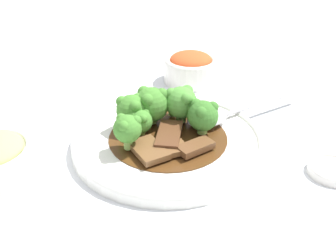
{
  "coord_description": "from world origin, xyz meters",
  "views": [
    {
      "loc": [
        -0.36,
        0.34,
        0.32
      ],
      "look_at": [
        0.0,
        0.0,
        0.03
      ],
      "focal_mm": 42.0,
      "sensor_mm": 36.0,
      "label": 1
    }
  ],
  "objects_px": {
    "broccoli_floret_0": "(203,115)",
    "broccoli_floret_3": "(151,104)",
    "main_plate": "(168,140)",
    "sauce_dish": "(333,169)",
    "broccoli_floret_4": "(132,109)",
    "serving_spoon": "(216,116)",
    "beef_strip_0": "(149,150)",
    "broccoli_floret_2": "(197,111)",
    "side_bowl_kimchi": "(191,67)",
    "beef_strip_2": "(170,149)",
    "broccoli_floret_6": "(127,128)",
    "broccoli_floret_1": "(181,102)",
    "beef_strip_3": "(194,148)",
    "beef_strip_1": "(169,136)",
    "broccoli_floret_7": "(141,121)",
    "broccoli_floret_5": "(172,101)"
  },
  "relations": [
    {
      "from": "main_plate",
      "to": "sauce_dish",
      "type": "relative_size",
      "value": 4.35
    },
    {
      "from": "broccoli_floret_0",
      "to": "side_bowl_kimchi",
      "type": "xyz_separation_m",
      "value": [
        0.17,
        -0.15,
        -0.02
      ]
    },
    {
      "from": "broccoli_floret_1",
      "to": "side_bowl_kimchi",
      "type": "xyz_separation_m",
      "value": [
        0.13,
        -0.15,
        -0.02
      ]
    },
    {
      "from": "beef_strip_3",
      "to": "broccoli_floret_1",
      "type": "xyz_separation_m",
      "value": [
        0.07,
        -0.05,
        0.03
      ]
    },
    {
      "from": "broccoli_floret_2",
      "to": "side_bowl_kimchi",
      "type": "distance_m",
      "value": 0.21
    },
    {
      "from": "broccoli_floret_7",
      "to": "broccoli_floret_6",
      "type": "bearing_deg",
      "value": 114.67
    },
    {
      "from": "main_plate",
      "to": "serving_spoon",
      "type": "distance_m",
      "value": 0.09
    },
    {
      "from": "broccoli_floret_4",
      "to": "serving_spoon",
      "type": "bearing_deg",
      "value": -123.66
    },
    {
      "from": "beef_strip_1",
      "to": "sauce_dish",
      "type": "xyz_separation_m",
      "value": [
        -0.19,
        -0.12,
        -0.02
      ]
    },
    {
      "from": "broccoli_floret_2",
      "to": "broccoli_floret_3",
      "type": "bearing_deg",
      "value": 39.49
    },
    {
      "from": "broccoli_floret_0",
      "to": "broccoli_floret_3",
      "type": "xyz_separation_m",
      "value": [
        0.08,
        0.03,
        0.0
      ]
    },
    {
      "from": "broccoli_floret_1",
      "to": "broccoli_floret_0",
      "type": "bearing_deg",
      "value": 177.76
    },
    {
      "from": "sauce_dish",
      "to": "broccoli_floret_5",
      "type": "bearing_deg",
      "value": 15.52
    },
    {
      "from": "main_plate",
      "to": "broccoli_floret_0",
      "type": "distance_m",
      "value": 0.06
    },
    {
      "from": "beef_strip_3",
      "to": "broccoli_floret_0",
      "type": "bearing_deg",
      "value": -60.1
    },
    {
      "from": "beef_strip_0",
      "to": "broccoli_floret_3",
      "type": "xyz_separation_m",
      "value": [
        0.06,
        -0.06,
        0.03
      ]
    },
    {
      "from": "beef_strip_3",
      "to": "serving_spoon",
      "type": "distance_m",
      "value": 0.1
    },
    {
      "from": "beef_strip_0",
      "to": "beef_strip_1",
      "type": "bearing_deg",
      "value": -82.39
    },
    {
      "from": "broccoli_floret_7",
      "to": "broccoli_floret_2",
      "type": "bearing_deg",
      "value": -115.6
    },
    {
      "from": "broccoli_floret_6",
      "to": "serving_spoon",
      "type": "xyz_separation_m",
      "value": [
        -0.03,
        -0.15,
        -0.03
      ]
    },
    {
      "from": "broccoli_floret_3",
      "to": "broccoli_floret_6",
      "type": "distance_m",
      "value": 0.08
    },
    {
      "from": "beef_strip_1",
      "to": "sauce_dish",
      "type": "height_order",
      "value": "beef_strip_1"
    },
    {
      "from": "main_plate",
      "to": "side_bowl_kimchi",
      "type": "height_order",
      "value": "side_bowl_kimchi"
    },
    {
      "from": "serving_spoon",
      "to": "beef_strip_3",
      "type": "bearing_deg",
      "value": 112.72
    },
    {
      "from": "beef_strip_0",
      "to": "broccoli_floret_4",
      "type": "bearing_deg",
      "value": -22.22
    },
    {
      "from": "side_bowl_kimchi",
      "to": "sauce_dish",
      "type": "relative_size",
      "value": 1.62
    },
    {
      "from": "serving_spoon",
      "to": "side_bowl_kimchi",
      "type": "distance_m",
      "value": 0.19
    },
    {
      "from": "broccoli_floret_7",
      "to": "broccoli_floret_3",
      "type": "bearing_deg",
      "value": -65.06
    },
    {
      "from": "broccoli_floret_6",
      "to": "beef_strip_1",
      "type": "bearing_deg",
      "value": -110.95
    },
    {
      "from": "beef_strip_1",
      "to": "broccoli_floret_1",
      "type": "xyz_separation_m",
      "value": [
        0.03,
        -0.05,
        0.03
      ]
    },
    {
      "from": "main_plate",
      "to": "beef_strip_0",
      "type": "bearing_deg",
      "value": 107.11
    },
    {
      "from": "beef_strip_3",
      "to": "broccoli_floret_1",
      "type": "distance_m",
      "value": 0.09
    },
    {
      "from": "sauce_dish",
      "to": "beef_strip_2",
      "type": "bearing_deg",
      "value": 40.48
    },
    {
      "from": "broccoli_floret_7",
      "to": "serving_spoon",
      "type": "xyz_separation_m",
      "value": [
        -0.05,
        -0.11,
        -0.02
      ]
    },
    {
      "from": "beef_strip_2",
      "to": "sauce_dish",
      "type": "bearing_deg",
      "value": -139.52
    },
    {
      "from": "broccoli_floret_1",
      "to": "broccoli_floret_4",
      "type": "bearing_deg",
      "value": 60.0
    },
    {
      "from": "broccoli_floret_0",
      "to": "side_bowl_kimchi",
      "type": "bearing_deg",
      "value": -41.76
    },
    {
      "from": "broccoli_floret_1",
      "to": "serving_spoon",
      "type": "height_order",
      "value": "broccoli_floret_1"
    },
    {
      "from": "beef_strip_3",
      "to": "broccoli_floret_4",
      "type": "bearing_deg",
      "value": 10.56
    },
    {
      "from": "beef_strip_2",
      "to": "serving_spoon",
      "type": "distance_m",
      "value": 0.12
    },
    {
      "from": "broccoli_floret_5",
      "to": "broccoli_floret_6",
      "type": "relative_size",
      "value": 0.84
    },
    {
      "from": "beef_strip_1",
      "to": "serving_spoon",
      "type": "height_order",
      "value": "serving_spoon"
    },
    {
      "from": "broccoli_floret_1",
      "to": "broccoli_floret_2",
      "type": "bearing_deg",
      "value": -160.18
    },
    {
      "from": "beef_strip_1",
      "to": "broccoli_floret_0",
      "type": "distance_m",
      "value": 0.06
    },
    {
      "from": "broccoli_floret_2",
      "to": "broccoli_floret_7",
      "type": "relative_size",
      "value": 1.06
    },
    {
      "from": "beef_strip_2",
      "to": "broccoli_floret_4",
      "type": "relative_size",
      "value": 1.06
    },
    {
      "from": "broccoli_floret_3",
      "to": "broccoli_floret_6",
      "type": "height_order",
      "value": "broccoli_floret_3"
    },
    {
      "from": "main_plate",
      "to": "sauce_dish",
      "type": "distance_m",
      "value": 0.23
    },
    {
      "from": "broccoli_floret_2",
      "to": "broccoli_floret_4",
      "type": "xyz_separation_m",
      "value": [
        0.06,
        0.08,
        0.01
      ]
    },
    {
      "from": "beef_strip_0",
      "to": "beef_strip_2",
      "type": "bearing_deg",
      "value": -129.67
    }
  ]
}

